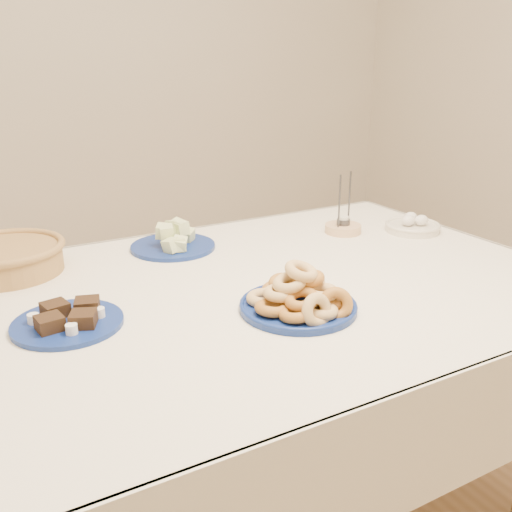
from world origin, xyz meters
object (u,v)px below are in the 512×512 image
wicker_basket (6,257)px  candle_holder (343,227)px  egg_bowl (413,226)px  dining_table (247,325)px  brownie_plate (68,320)px  melon_plate (174,241)px  donut_platter (300,299)px

wicker_basket → candle_holder: (1.01, -0.15, -0.03)m
candle_holder → egg_bowl: (0.21, -0.10, 0.00)m
wicker_basket → candle_holder: size_ratio=1.78×
dining_table → egg_bowl: 0.74m
brownie_plate → melon_plate: bearing=43.5°
dining_table → donut_platter: 0.23m
donut_platter → brownie_plate: size_ratio=1.07×
wicker_basket → melon_plate: bearing=-4.0°
wicker_basket → egg_bowl: 1.25m
dining_table → wicker_basket: 0.67m
dining_table → wicker_basket: (-0.51, 0.41, 0.15)m
egg_bowl → melon_plate: bearing=164.0°
wicker_basket → egg_bowl: size_ratio=1.65×
donut_platter → egg_bowl: (0.67, 0.34, -0.01)m
dining_table → melon_plate: bearing=96.9°
donut_platter → dining_table: bearing=102.8°
dining_table → candle_holder: size_ratio=8.59×
melon_plate → dining_table: bearing=-83.1°
egg_bowl → candle_holder: bearing=154.1°
brownie_plate → wicker_basket: (-0.07, 0.41, 0.03)m
donut_platter → wicker_basket: 0.81m
dining_table → wicker_basket: size_ratio=4.82×
melon_plate → candle_holder: size_ratio=1.36×
melon_plate → egg_bowl: 0.79m
donut_platter → wicker_basket: size_ratio=0.77×
brownie_plate → candle_holder: bearing=15.3°
dining_table → wicker_basket: wicker_basket is taller
donut_platter → melon_plate: size_ratio=1.01×
melon_plate → egg_bowl: melon_plate is taller
candle_holder → wicker_basket: bearing=171.6°
dining_table → donut_platter: size_ratio=6.28×
dining_table → brownie_plate: size_ratio=6.70×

